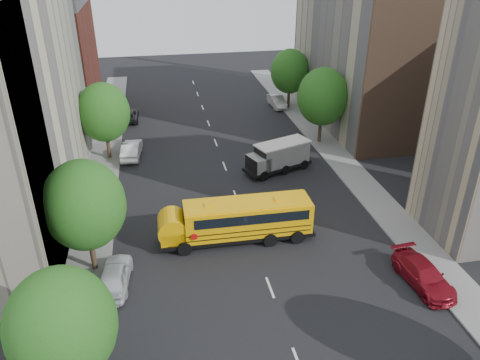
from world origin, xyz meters
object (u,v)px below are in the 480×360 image
object	(u,v)px
street_tree_1	(84,205)
street_tree_5	(290,71)
street_tree_0	(62,326)
parked_car_3	(423,275)
street_tree_4	(323,97)
school_bus	(236,219)
parked_car_0	(114,276)
parked_car_2	(129,115)
parked_car_5	(277,101)
parked_car_1	(132,149)
street_tree_2	(104,112)
safari_truck	(278,156)

from	to	relation	value
street_tree_1	street_tree_5	distance (m)	37.20
street_tree_0	parked_car_3	bearing A→B (deg)	12.35
street_tree_4	parked_car_3	bearing A→B (deg)	-93.41
street_tree_1	street_tree_4	xyz separation A→B (m)	(22.00, 18.00, 0.12)
parked_car_3	school_bus	bearing A→B (deg)	141.47
parked_car_0	parked_car_3	size ratio (longest dim) A/B	0.92
street_tree_0	street_tree_5	world-z (taller)	street_tree_5
parked_car_0	parked_car_2	size ratio (longest dim) A/B	1.02
street_tree_0	parked_car_5	distance (m)	45.54
street_tree_0	parked_car_1	xyz separation A→B (m)	(2.20, 27.97, -3.84)
street_tree_0	street_tree_2	bearing A→B (deg)	90.00
street_tree_4	parked_car_5	bearing A→B (deg)	96.43
school_bus	parked_car_0	distance (m)	9.22
street_tree_0	parked_car_2	xyz separation A→B (m)	(1.77, 38.86, -4.00)
street_tree_0	street_tree_1	size ratio (longest dim) A/B	0.94
safari_truck	parked_car_3	size ratio (longest dim) A/B	1.36
parked_car_0	parked_car_1	world-z (taller)	parked_car_1
safari_truck	parked_car_5	world-z (taller)	safari_truck
parked_car_0	street_tree_1	bearing A→B (deg)	-48.46
parked_car_1	parked_car_3	size ratio (longest dim) A/B	0.96
parked_car_5	parked_car_0	bearing A→B (deg)	-123.77
parked_car_1	school_bus	bearing A→B (deg)	120.69
street_tree_2	parked_car_0	xyz separation A→B (m)	(1.40, -19.95, -4.03)
safari_truck	street_tree_2	bearing A→B (deg)	139.04
street_tree_0	street_tree_1	xyz separation A→B (m)	(0.00, 10.00, 0.31)
parked_car_0	street_tree_5	bearing A→B (deg)	-116.89
street_tree_2	parked_car_1	size ratio (longest dim) A/B	1.58
parked_car_2	parked_car_0	bearing A→B (deg)	90.38
parked_car_0	parked_car_5	bearing A→B (deg)	-114.75
street_tree_1	parked_car_2	world-z (taller)	street_tree_1
parked_car_2	street_tree_4	bearing A→B (deg)	152.85
street_tree_1	parked_car_2	bearing A→B (deg)	86.49
street_tree_1	safari_truck	bearing A→B (deg)	37.46
parked_car_0	parked_car_3	bearing A→B (deg)	175.49
school_bus	parked_car_0	size ratio (longest dim) A/B	2.40
street_tree_2	street_tree_0	bearing A→B (deg)	-90.00
school_bus	parked_car_5	bearing A→B (deg)	70.20
school_bus	parked_car_0	xyz separation A→B (m)	(-8.42, -3.61, -0.96)
school_bus	parked_car_0	world-z (taller)	school_bus
street_tree_4	street_tree_5	world-z (taller)	street_tree_4
street_tree_1	street_tree_4	size ratio (longest dim) A/B	0.98
parked_car_2	street_tree_5	bearing A→B (deg)	-175.69
parked_car_2	safari_truck	bearing A→B (deg)	131.08
street_tree_2	parked_car_5	world-z (taller)	street_tree_2
parked_car_5	street_tree_2	bearing A→B (deg)	-152.01
street_tree_1	parked_car_3	bearing A→B (deg)	-14.92
parked_car_3	parked_car_2	bearing A→B (deg)	113.75
street_tree_5	parked_car_1	bearing A→B (deg)	-148.73
parked_car_0	parked_car_1	xyz separation A→B (m)	(0.80, 19.93, 0.01)
parked_car_3	parked_car_5	distance (m)	35.91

